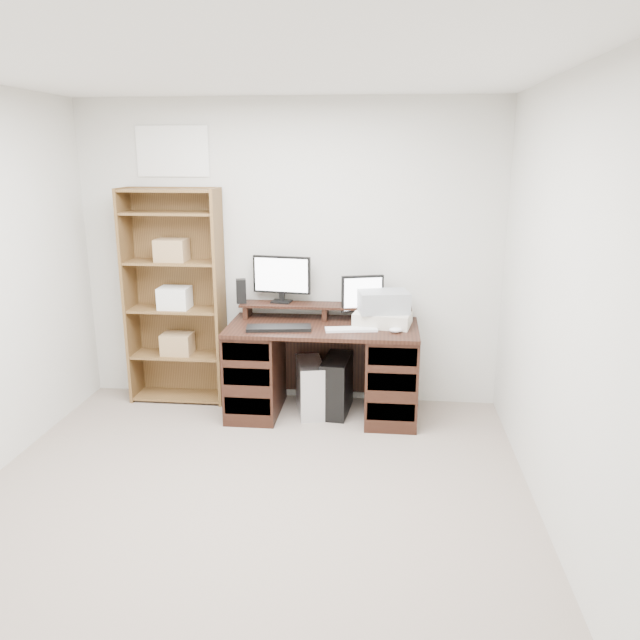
% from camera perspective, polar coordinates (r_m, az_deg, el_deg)
% --- Properties ---
extents(room, '(3.54, 4.04, 2.54)m').
position_cam_1_polar(room, '(3.29, -8.18, 0.47)').
color(room, gray).
rests_on(room, ground).
extents(desk, '(1.50, 0.70, 0.75)m').
position_cam_1_polar(desk, '(5.04, 0.25, -4.44)').
color(desk, black).
rests_on(desk, ground).
extents(riser_shelf, '(1.40, 0.22, 0.12)m').
position_cam_1_polar(riser_shelf, '(5.10, 0.49, 1.15)').
color(riser_shelf, black).
rests_on(riser_shelf, desk).
extents(monitor_wide, '(0.48, 0.14, 0.38)m').
position_cam_1_polar(monitor_wide, '(5.14, -3.52, 3.99)').
color(monitor_wide, black).
rests_on(monitor_wide, riser_shelf).
extents(monitor_small, '(0.34, 0.17, 0.37)m').
position_cam_1_polar(monitor_small, '(5.01, 3.90, 2.16)').
color(monitor_small, black).
rests_on(monitor_small, desk).
extents(speaker, '(0.10, 0.10, 0.20)m').
position_cam_1_polar(speaker, '(5.17, -7.23, 2.64)').
color(speaker, black).
rests_on(speaker, riser_shelf).
extents(keyboard_black, '(0.51, 0.23, 0.03)m').
position_cam_1_polar(keyboard_black, '(4.81, -3.78, -0.73)').
color(keyboard_black, black).
rests_on(keyboard_black, desk).
extents(keyboard_white, '(0.41, 0.19, 0.02)m').
position_cam_1_polar(keyboard_white, '(4.79, 2.87, -0.86)').
color(keyboard_white, silver).
rests_on(keyboard_white, desk).
extents(mouse, '(0.12, 0.10, 0.04)m').
position_cam_1_polar(mouse, '(4.75, 6.91, -0.92)').
color(mouse, silver).
rests_on(mouse, desk).
extents(printer, '(0.48, 0.39, 0.11)m').
position_cam_1_polar(printer, '(4.95, 5.76, 0.16)').
color(printer, beige).
rests_on(printer, desk).
extents(basket, '(0.43, 0.34, 0.16)m').
position_cam_1_polar(basket, '(4.91, 5.80, 1.70)').
color(basket, '#8F9498').
rests_on(basket, printer).
extents(tower_silver, '(0.29, 0.47, 0.44)m').
position_cam_1_polar(tower_silver, '(5.12, -0.91, -6.15)').
color(tower_silver, silver).
rests_on(tower_silver, ground).
extents(tower_black, '(0.24, 0.48, 0.47)m').
position_cam_1_polar(tower_black, '(5.12, 1.54, -5.96)').
color(tower_black, black).
rests_on(tower_black, ground).
extents(bookshelf, '(0.80, 0.30, 1.80)m').
position_cam_1_polar(bookshelf, '(5.36, -13.07, 2.24)').
color(bookshelf, brown).
rests_on(bookshelf, ground).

